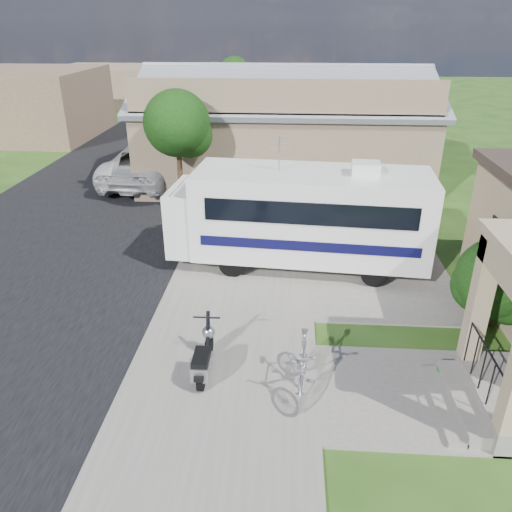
# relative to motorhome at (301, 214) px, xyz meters

# --- Properties ---
(ground) EXTENTS (120.00, 120.00, 0.00)m
(ground) POSITION_rel_motorhome_xyz_m (-0.66, -4.69, -1.64)
(ground) COLOR #234412
(street_slab) EXTENTS (9.00, 80.00, 0.02)m
(street_slab) POSITION_rel_motorhome_xyz_m (-8.16, 5.31, -1.63)
(street_slab) COLOR black
(street_slab) RESTS_ON ground
(sidewalk_slab) EXTENTS (4.00, 80.00, 0.06)m
(sidewalk_slab) POSITION_rel_motorhome_xyz_m (-1.66, 5.31, -1.61)
(sidewalk_slab) COLOR slate
(sidewalk_slab) RESTS_ON ground
(driveway_slab) EXTENTS (7.00, 6.00, 0.05)m
(driveway_slab) POSITION_rel_motorhome_xyz_m (0.84, -0.19, -1.61)
(driveway_slab) COLOR slate
(driveway_slab) RESTS_ON ground
(walk_slab) EXTENTS (4.00, 3.00, 0.05)m
(walk_slab) POSITION_rel_motorhome_xyz_m (2.34, -5.69, -1.61)
(walk_slab) COLOR slate
(walk_slab) RESTS_ON ground
(warehouse) EXTENTS (12.50, 8.40, 5.04)m
(warehouse) POSITION_rel_motorhome_xyz_m (-0.66, 9.28, 0.35)
(warehouse) COLOR #7B624D
(warehouse) RESTS_ON ground
(distant_bldg_far) EXTENTS (10.00, 8.00, 4.00)m
(distant_bldg_far) POSITION_rel_motorhome_xyz_m (-17.66, 17.31, 0.36)
(distant_bldg_far) COLOR brown
(distant_bldg_far) RESTS_ON ground
(distant_bldg_near) EXTENTS (8.00, 7.00, 3.20)m
(distant_bldg_near) POSITION_rel_motorhome_xyz_m (-15.66, 29.31, -0.04)
(distant_bldg_near) COLOR #7B624D
(distant_bldg_near) RESTS_ON ground
(street_tree_a) EXTENTS (2.44, 2.40, 4.58)m
(street_tree_a) POSITION_rel_motorhome_xyz_m (-4.36, 4.37, 1.61)
(street_tree_a) COLOR #2F2015
(street_tree_a) RESTS_ON ground
(street_tree_b) EXTENTS (2.44, 2.40, 4.73)m
(street_tree_b) POSITION_rel_motorhome_xyz_m (-4.36, 14.37, 1.76)
(street_tree_b) COLOR #2F2015
(street_tree_b) RESTS_ON ground
(street_tree_c) EXTENTS (2.44, 2.40, 4.42)m
(street_tree_c) POSITION_rel_motorhome_xyz_m (-4.36, 23.37, 1.47)
(street_tree_c) COLOR #2F2015
(street_tree_c) RESTS_ON ground
(motorhome) EXTENTS (7.59, 2.90, 3.81)m
(motorhome) POSITION_rel_motorhome_xyz_m (0.00, 0.00, 0.00)
(motorhome) COLOR white
(motorhome) RESTS_ON ground
(shrub) EXTENTS (2.16, 2.06, 2.65)m
(shrub) POSITION_rel_motorhome_xyz_m (4.65, -2.91, -0.28)
(shrub) COLOR #2F2015
(shrub) RESTS_ON ground
(scooter) EXTENTS (0.58, 1.65, 1.09)m
(scooter) POSITION_rel_motorhome_xyz_m (-2.01, -5.39, -1.15)
(scooter) COLOR black
(scooter) RESTS_ON ground
(bicycle) EXTENTS (0.68, 1.99, 1.18)m
(bicycle) POSITION_rel_motorhome_xyz_m (-0.00, -5.70, -1.05)
(bicycle) COLOR #98979E
(bicycle) RESTS_ON ground
(pickup_truck) EXTENTS (3.50, 6.72, 1.81)m
(pickup_truck) POSITION_rel_motorhome_xyz_m (-6.62, 8.17, -0.73)
(pickup_truck) COLOR silver
(pickup_truck) RESTS_ON ground
(van) EXTENTS (3.49, 6.48, 1.78)m
(van) POSITION_rel_motorhome_xyz_m (-7.33, 15.72, -0.74)
(van) COLOR silver
(van) RESTS_ON ground
(garden_hose) EXTENTS (0.40, 0.40, 0.18)m
(garden_hose) POSITION_rel_motorhome_xyz_m (3.02, -5.06, -1.55)
(garden_hose) COLOR #146824
(garden_hose) RESTS_ON ground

